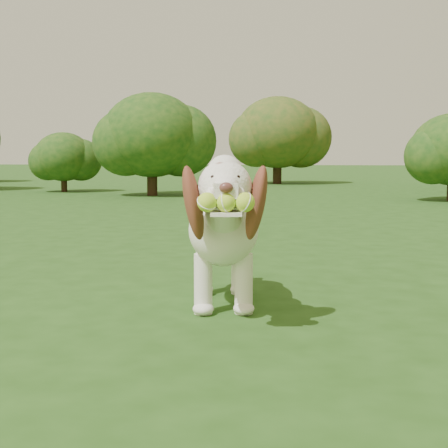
# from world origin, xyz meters

# --- Properties ---
(ground) EXTENTS (80.00, 80.00, 0.00)m
(ground) POSITION_xyz_m (0.00, 0.00, 0.00)
(ground) COLOR #204413
(ground) RESTS_ON ground
(dog) EXTENTS (0.47, 1.10, 0.71)m
(dog) POSITION_xyz_m (0.26, -0.19, 0.38)
(dog) COLOR white
(dog) RESTS_ON ground
(shrub_a) EXTENTS (1.10, 1.10, 1.14)m
(shrub_a) POSITION_xyz_m (-3.96, 8.47, 0.67)
(shrub_a) COLOR #382314
(shrub_a) RESTS_ON ground
(shrub_b) EXTENTS (1.72, 1.72, 1.78)m
(shrub_b) POSITION_xyz_m (-2.01, 7.61, 1.05)
(shrub_b) COLOR #382314
(shrub_b) RESTS_ON ground
(shrub_i) EXTENTS (2.05, 2.05, 2.12)m
(shrub_i) POSITION_xyz_m (-0.04, 12.33, 1.25)
(shrub_i) COLOR #382314
(shrub_i) RESTS_ON ground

